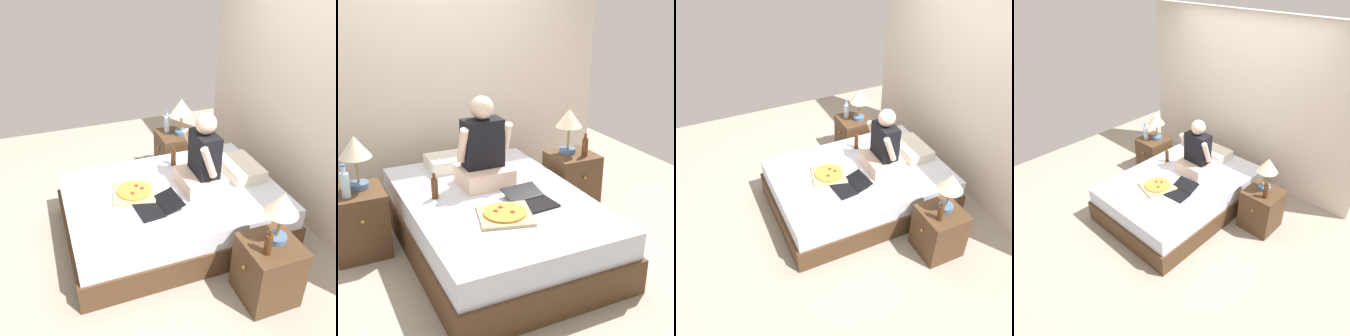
{
  "view_description": "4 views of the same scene",
  "coord_description": "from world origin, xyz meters",
  "views": [
    {
      "loc": [
        2.82,
        -1.08,
        2.59
      ],
      "look_at": [
        -0.03,
        -0.04,
        0.75
      ],
      "focal_mm": 40.0,
      "sensor_mm": 36.0,
      "label": 1
    },
    {
      "loc": [
        -1.44,
        -3.23,
        2.12
      ],
      "look_at": [
        0.02,
        -0.18,
        0.81
      ],
      "focal_mm": 50.0,
      "sensor_mm": 36.0,
      "label": 2
    },
    {
      "loc": [
        3.14,
        -1.65,
        3.29
      ],
      "look_at": [
        0.06,
        -0.24,
        0.67
      ],
      "focal_mm": 40.0,
      "sensor_mm": 36.0,
      "label": 3
    },
    {
      "loc": [
        2.6,
        -2.71,
        3.07
      ],
      "look_at": [
        0.07,
        -0.05,
        0.72
      ],
      "focal_mm": 35.0,
      "sensor_mm": 36.0,
      "label": 4
    }
  ],
  "objects": [
    {
      "name": "laptop",
      "position": [
        0.21,
        -0.25,
        0.52
      ],
      "size": [
        0.35,
        0.44,
        0.07
      ],
      "color": "black",
      "rests_on": "bed"
    },
    {
      "name": "nightstand_left",
      "position": [
        -1.05,
        0.44,
        0.28
      ],
      "size": [
        0.44,
        0.47,
        0.57
      ],
      "color": "#4C331E",
      "rests_on": "ground"
    },
    {
      "name": "nightstand_right",
      "position": [
        1.05,
        0.44,
        0.28
      ],
      "size": [
        0.44,
        0.47,
        0.57
      ],
      "color": "#4C331E",
      "rests_on": "ground"
    },
    {
      "name": "person_seated",
      "position": [
        0.03,
        0.3,
        0.78
      ],
      "size": [
        0.47,
        0.4,
        0.78
      ],
      "color": "beige",
      "rests_on": "bed"
    },
    {
      "name": "lamp_on_left_nightstand",
      "position": [
        -1.01,
        0.49,
        0.89
      ],
      "size": [
        0.26,
        0.26,
        0.45
      ],
      "color": "#4C6B93",
      "rests_on": "nightstand_left"
    },
    {
      "name": "beer_bottle_on_bed",
      "position": [
        -0.46,
        0.18,
        0.59
      ],
      "size": [
        0.06,
        0.06,
        0.22
      ],
      "color": "#4C2811",
      "rests_on": "bed"
    },
    {
      "name": "bed",
      "position": [
        0.0,
        0.0,
        0.24
      ],
      "size": [
        1.47,
        2.13,
        0.5
      ],
      "color": "#4C331E",
      "rests_on": "ground"
    },
    {
      "name": "pillow",
      "position": [
        -0.07,
        0.78,
        0.56
      ],
      "size": [
        0.52,
        0.34,
        0.12
      ],
      "primitive_type": "cube",
      "color": "silver",
      "rests_on": "bed"
    },
    {
      "name": "lamp_on_right_nightstand",
      "position": [
        1.02,
        0.49,
        0.89
      ],
      "size": [
        0.26,
        0.26,
        0.45
      ],
      "color": "#4C6B93",
      "rests_on": "nightstand_right"
    },
    {
      "name": "ground_plane",
      "position": [
        0.0,
        0.0,
        0.0
      ],
      "size": [
        5.74,
        5.74,
        0.0
      ],
      "primitive_type": "plane",
      "color": "#9E9384"
    },
    {
      "name": "beer_bottle",
      "position": [
        1.12,
        0.34,
        0.66
      ],
      "size": [
        0.06,
        0.06,
        0.23
      ],
      "color": "#512D14",
      "rests_on": "nightstand_right"
    },
    {
      "name": "water_bottle",
      "position": [
        -1.13,
        0.35,
        0.68
      ],
      "size": [
        0.07,
        0.07,
        0.28
      ],
      "color": "silver",
      "rests_on": "nightstand_left"
    },
    {
      "name": "wall_back",
      "position": [
        0.0,
        1.42,
        1.25
      ],
      "size": [
        3.74,
        0.12,
        2.5
      ],
      "primitive_type": "cube",
      "color": "beige",
      "rests_on": "ground"
    },
    {
      "name": "pizza_box",
      "position": [
        -0.08,
        -0.37,
        0.51
      ],
      "size": [
        0.49,
        0.49,
        0.05
      ],
      "color": "tan",
      "rests_on": "bed"
    }
  ]
}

